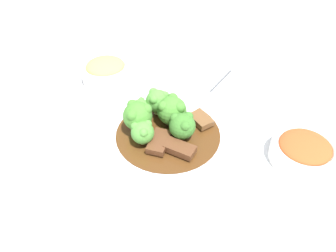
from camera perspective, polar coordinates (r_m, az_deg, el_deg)
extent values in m
plane|color=silver|center=(0.63, 0.00, -2.31)|extent=(4.00, 4.00, 0.00)
cylinder|color=white|center=(0.62, 0.00, -1.85)|extent=(0.32, 0.32, 0.01)
torus|color=white|center=(0.62, 0.00, -1.38)|extent=(0.32, 0.32, 0.01)
cylinder|color=#4C2D14|center=(0.62, 0.00, -1.33)|extent=(0.20, 0.20, 0.00)
cube|color=#56331E|center=(0.57, 2.06, -3.95)|extent=(0.03, 0.06, 0.01)
cube|color=brown|center=(0.63, 5.71, 1.17)|extent=(0.05, 0.06, 0.01)
cube|color=#56331E|center=(0.59, -1.42, -2.78)|extent=(0.06, 0.04, 0.01)
cylinder|color=#7FA84C|center=(0.61, -5.16, -0.21)|extent=(0.02, 0.02, 0.02)
sphere|color=#427F2D|center=(0.59, -5.32, 1.74)|extent=(0.05, 0.05, 0.05)
sphere|color=#427F2D|center=(0.57, -6.24, 1.89)|extent=(0.02, 0.02, 0.02)
sphere|color=#427F2D|center=(0.58, -3.77, 2.92)|extent=(0.02, 0.02, 0.02)
sphere|color=#427F2D|center=(0.60, -6.20, 3.68)|extent=(0.02, 0.02, 0.02)
cylinder|color=#8EB756|center=(0.59, -4.36, -2.51)|extent=(0.01, 0.01, 0.01)
sphere|color=#4C8E38|center=(0.58, -4.45, -1.14)|extent=(0.04, 0.04, 0.04)
sphere|color=#4C8E38|center=(0.56, -4.27, -1.17)|extent=(0.02, 0.02, 0.02)
sphere|color=#4C8E38|center=(0.58, -3.54, 0.30)|extent=(0.02, 0.02, 0.02)
sphere|color=#4C8E38|center=(0.57, -5.73, -0.07)|extent=(0.02, 0.02, 0.02)
cylinder|color=#7FA84C|center=(0.63, 0.65, 0.99)|extent=(0.02, 0.02, 0.01)
sphere|color=#427F2D|center=(0.61, 0.67, 2.70)|extent=(0.06, 0.06, 0.06)
sphere|color=#427F2D|center=(0.60, 2.04, 3.22)|extent=(0.02, 0.02, 0.02)
sphere|color=#427F2D|center=(0.62, 0.83, 4.81)|extent=(0.02, 0.02, 0.02)
sphere|color=#427F2D|center=(0.60, -0.83, 3.40)|extent=(0.02, 0.02, 0.02)
cylinder|color=#8EB756|center=(0.65, -1.80, 2.79)|extent=(0.02, 0.02, 0.01)
sphere|color=#4C8E38|center=(0.64, -1.84, 4.37)|extent=(0.05, 0.05, 0.05)
sphere|color=#4C8E38|center=(0.63, -0.56, 5.34)|extent=(0.02, 0.02, 0.02)
sphere|color=#4C8E38|center=(0.64, -2.57, 5.91)|extent=(0.02, 0.02, 0.02)
sphere|color=#4C8E38|center=(0.62, -2.47, 4.56)|extent=(0.02, 0.02, 0.02)
cylinder|color=#8EB756|center=(0.60, 2.45, -1.54)|extent=(0.02, 0.02, 0.01)
sphere|color=#387028|center=(0.59, 2.51, -0.01)|extent=(0.05, 0.05, 0.05)
sphere|color=#387028|center=(0.59, 3.56, 1.63)|extent=(0.02, 0.02, 0.02)
sphere|color=#387028|center=(0.58, 1.12, 1.23)|extent=(0.02, 0.02, 0.02)
sphere|color=#387028|center=(0.57, 2.97, 0.00)|extent=(0.02, 0.02, 0.02)
cylinder|color=#7FA84C|center=(0.65, -4.67, 2.23)|extent=(0.01, 0.01, 0.01)
sphere|color=#4C8E38|center=(0.64, -4.75, 3.34)|extent=(0.03, 0.03, 0.03)
sphere|color=#4C8E38|center=(0.64, -4.66, 4.53)|extent=(0.01, 0.01, 0.01)
sphere|color=#4C8E38|center=(0.63, -5.66, 3.73)|extent=(0.01, 0.01, 0.01)
sphere|color=#4C8E38|center=(0.63, -4.08, 3.64)|extent=(0.01, 0.01, 0.01)
ellipsoid|color=#B7B7BC|center=(0.66, 3.88, 3.30)|extent=(0.08, 0.06, 0.01)
cylinder|color=#B7B7BC|center=(0.75, 8.71, 7.85)|extent=(0.17, 0.03, 0.01)
cylinder|color=white|center=(0.63, 22.12, -5.18)|extent=(0.06, 0.06, 0.01)
cylinder|color=white|center=(0.63, 22.41, -4.42)|extent=(0.11, 0.11, 0.03)
torus|color=white|center=(0.62, 22.77, -3.43)|extent=(0.11, 0.11, 0.01)
ellipsoid|color=#D14C23|center=(0.61, 22.82, -3.29)|extent=(0.09, 0.09, 0.02)
cylinder|color=white|center=(0.79, -10.54, 7.96)|extent=(0.06, 0.06, 0.01)
cylinder|color=white|center=(0.78, -10.68, 8.90)|extent=(0.11, 0.11, 0.04)
torus|color=white|center=(0.77, -10.86, 10.05)|extent=(0.11, 0.11, 0.01)
ellipsoid|color=tan|center=(0.77, -10.88, 10.21)|extent=(0.09, 0.09, 0.03)
cylinder|color=white|center=(0.50, -8.59, -19.46)|extent=(0.07, 0.07, 0.01)
torus|color=white|center=(0.49, -8.65, -19.18)|extent=(0.07, 0.07, 0.01)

